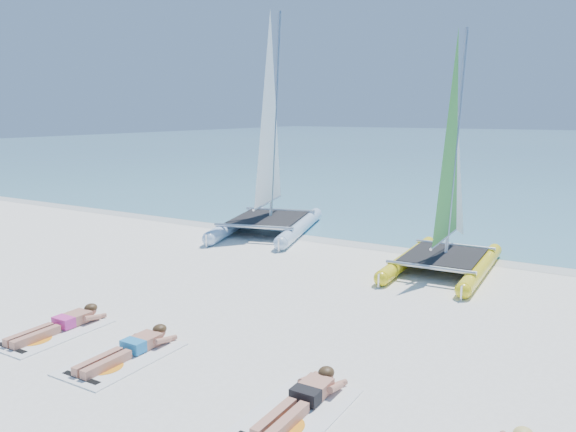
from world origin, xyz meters
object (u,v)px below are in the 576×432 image
at_px(sunbather_a, 62,323).
at_px(sunbather_b, 131,347).
at_px(sunbather_c, 304,397).
at_px(towel_c, 296,412).
at_px(catamaran_yellow, 451,191).
at_px(towel_a, 53,333).
at_px(towel_b, 122,358).
at_px(catamaran_blue, 269,164).

bearing_deg(sunbather_a, sunbather_b, -3.44).
relative_size(sunbather_b, sunbather_c, 1.00).
bearing_deg(towel_c, catamaran_yellow, 91.80).
height_order(towel_a, sunbather_b, sunbather_b).
bearing_deg(catamaran_yellow, sunbather_c, -90.10).
bearing_deg(sunbather_b, towel_c, -3.37).
distance_m(towel_a, sunbather_c, 4.80).
bearing_deg(sunbather_b, catamaran_yellow, 69.81).
xyz_separation_m(catamaran_yellow, sunbather_a, (-4.56, -7.47, -1.72)).
distance_m(towel_b, towel_c, 3.03).
distance_m(catamaran_yellow, sunbather_c, 7.76).
relative_size(catamaran_blue, catamaran_yellow, 1.21).
height_order(catamaran_blue, catamaran_yellow, catamaran_blue).
relative_size(towel_b, towel_c, 1.00).
distance_m(towel_a, towel_c, 4.80).
relative_size(sunbather_a, sunbather_c, 1.00).
xyz_separation_m(sunbather_a, sunbather_b, (1.77, -0.11, 0.00)).
height_order(catamaran_yellow, towel_a, catamaran_yellow).
relative_size(catamaran_yellow, towel_b, 3.15).
distance_m(catamaran_blue, towel_b, 9.73).
height_order(catamaran_yellow, sunbather_a, catamaran_yellow).
bearing_deg(towel_c, catamaran_blue, 124.49).
bearing_deg(sunbather_a, catamaran_yellow, 58.61).
xyz_separation_m(towel_b, towel_c, (3.03, 0.01, 0.00)).
bearing_deg(catamaran_blue, sunbather_c, -71.08).
bearing_deg(towel_b, sunbather_b, 90.00).
bearing_deg(towel_b, catamaran_yellow, 70.27).
bearing_deg(towel_a, catamaran_yellow, 59.26).
distance_m(towel_a, towel_b, 1.77).
height_order(towel_a, towel_b, same).
distance_m(catamaran_blue, sunbather_b, 9.53).
relative_size(sunbather_b, towel_c, 0.93).
bearing_deg(sunbather_b, towel_b, -90.00).
relative_size(towel_c, sunbather_c, 1.07).
height_order(towel_b, sunbather_c, sunbather_c).
bearing_deg(catamaran_yellow, catamaran_blue, 166.50).
relative_size(catamaran_blue, sunbather_a, 4.07).
bearing_deg(sunbather_c, catamaran_yellow, 91.85).
bearing_deg(towel_c, sunbather_b, 176.63).
xyz_separation_m(catamaran_yellow, sunbather_c, (0.24, -7.56, -1.72)).
height_order(catamaran_blue, towel_b, catamaran_blue).
bearing_deg(sunbather_c, towel_a, -178.82).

